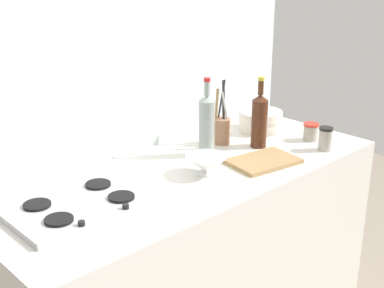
% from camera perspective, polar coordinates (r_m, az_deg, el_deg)
% --- Properties ---
extents(counter_block, '(1.80, 0.70, 0.90)m').
position_cam_1_polar(counter_block, '(2.45, 0.00, -12.62)').
color(counter_block, silver).
rests_on(counter_block, ground).
extents(backsplash_panel, '(1.90, 0.06, 2.51)m').
position_cam_1_polar(backsplash_panel, '(2.41, -6.24, 7.48)').
color(backsplash_panel, silver).
rests_on(backsplash_panel, ground).
extents(stovetop_hob, '(0.51, 0.34, 0.04)m').
position_cam_1_polar(stovetop_hob, '(1.96, -11.99, -6.43)').
color(stovetop_hob, '#B2B2B7').
rests_on(stovetop_hob, counter_block).
extents(plate_stack, '(0.23, 0.23, 0.10)m').
position_cam_1_polar(plate_stack, '(2.76, 7.43, 2.52)').
color(plate_stack, silver).
rests_on(plate_stack, counter_block).
extents(wine_bottle_leftmost, '(0.08, 0.08, 0.34)m').
position_cam_1_polar(wine_bottle_leftmost, '(2.49, 7.33, 2.62)').
color(wine_bottle_leftmost, '#472314').
rests_on(wine_bottle_leftmost, counter_block).
extents(wine_bottle_mid_left, '(0.07, 0.07, 0.36)m').
position_cam_1_polar(wine_bottle_mid_left, '(2.36, 1.59, 2.13)').
color(wine_bottle_mid_left, gray).
rests_on(wine_bottle_mid_left, counter_block).
extents(mixing_bowl, '(0.17, 0.17, 0.08)m').
position_cam_1_polar(mixing_bowl, '(2.19, 1.55, -2.23)').
color(mixing_bowl, white).
rests_on(mixing_bowl, counter_block).
extents(utensil_crock, '(0.08, 0.08, 0.31)m').
position_cam_1_polar(utensil_crock, '(2.54, 3.20, 1.69)').
color(utensil_crock, '#996B4C').
rests_on(utensil_crock, counter_block).
extents(condiment_jar_front, '(0.06, 0.06, 0.11)m').
position_cam_1_polar(condiment_jar_front, '(2.53, 14.21, 0.56)').
color(condiment_jar_front, '#9E998C').
rests_on(condiment_jar_front, counter_block).
extents(condiment_jar_rear, '(0.07, 0.07, 0.09)m').
position_cam_1_polar(condiment_jar_rear, '(2.65, 12.71, 1.31)').
color(condiment_jar_rear, '#9E998C').
rests_on(condiment_jar_rear, counter_block).
extents(cutting_board, '(0.33, 0.24, 0.02)m').
position_cam_1_polar(cutting_board, '(2.34, 7.72, -1.86)').
color(cutting_board, '#9E7A4C').
rests_on(cutting_board, counter_block).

